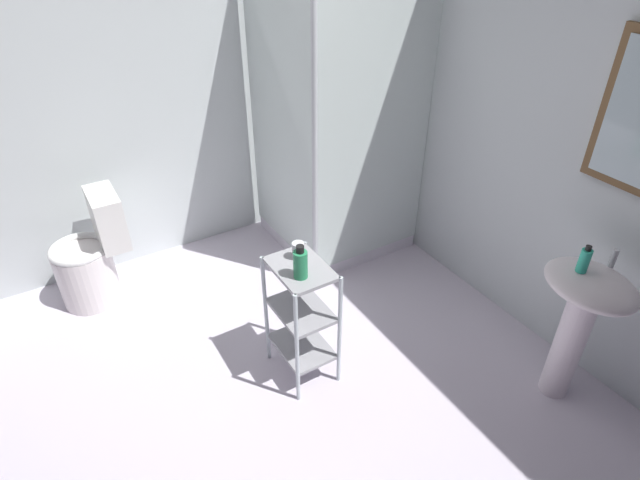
{
  "coord_description": "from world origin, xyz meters",
  "views": [
    {
      "loc": [
        1.65,
        -0.6,
        2.3
      ],
      "look_at": [
        -0.14,
        0.48,
        0.9
      ],
      "focal_mm": 28.81,
      "sensor_mm": 36.0,
      "label": 1
    }
  ],
  "objects_px": {
    "hand_soap_bottle": "(584,260)",
    "rinse_cup": "(298,251)",
    "storage_cart": "(301,312)",
    "pedestal_sink": "(581,311)",
    "body_wash_bottle_green": "(300,264)",
    "shower_stall": "(332,192)",
    "toilet": "(92,259)"
  },
  "relations": [
    {
      "from": "storage_cart",
      "to": "toilet",
      "type": "bearing_deg",
      "value": -146.25
    },
    {
      "from": "hand_soap_bottle",
      "to": "rinse_cup",
      "type": "height_order",
      "value": "hand_soap_bottle"
    },
    {
      "from": "pedestal_sink",
      "to": "rinse_cup",
      "type": "xyz_separation_m",
      "value": [
        -0.93,
        -1.1,
        0.21
      ]
    },
    {
      "from": "shower_stall",
      "to": "rinse_cup",
      "type": "relative_size",
      "value": 21.48
    },
    {
      "from": "hand_soap_bottle",
      "to": "rinse_cup",
      "type": "xyz_separation_m",
      "value": [
        -0.88,
        -1.06,
        -0.09
      ]
    },
    {
      "from": "shower_stall",
      "to": "hand_soap_bottle",
      "type": "bearing_deg",
      "value": 7.89
    },
    {
      "from": "rinse_cup",
      "to": "shower_stall",
      "type": "bearing_deg",
      "value": 139.53
    },
    {
      "from": "hand_soap_bottle",
      "to": "body_wash_bottle_green",
      "type": "height_order",
      "value": "hand_soap_bottle"
    },
    {
      "from": "hand_soap_bottle",
      "to": "storage_cart",
      "type": "bearing_deg",
      "value": -126.59
    },
    {
      "from": "storage_cart",
      "to": "body_wash_bottle_green",
      "type": "relative_size",
      "value": 4.02
    },
    {
      "from": "shower_stall",
      "to": "hand_soap_bottle",
      "type": "height_order",
      "value": "shower_stall"
    },
    {
      "from": "hand_soap_bottle",
      "to": "rinse_cup",
      "type": "distance_m",
      "value": 1.38
    },
    {
      "from": "pedestal_sink",
      "to": "body_wash_bottle_green",
      "type": "xyz_separation_m",
      "value": [
        -0.79,
        -1.16,
        0.24
      ]
    },
    {
      "from": "shower_stall",
      "to": "rinse_cup",
      "type": "distance_m",
      "value": 1.28
    },
    {
      "from": "pedestal_sink",
      "to": "hand_soap_bottle",
      "type": "distance_m",
      "value": 0.3
    },
    {
      "from": "storage_cart",
      "to": "pedestal_sink",
      "type": "bearing_deg",
      "value": 52.63
    },
    {
      "from": "body_wash_bottle_green",
      "to": "rinse_cup",
      "type": "relative_size",
      "value": 1.98
    },
    {
      "from": "shower_stall",
      "to": "body_wash_bottle_green",
      "type": "xyz_separation_m",
      "value": [
        1.09,
        -0.87,
        0.36
      ]
    },
    {
      "from": "pedestal_sink",
      "to": "hand_soap_bottle",
      "type": "xyz_separation_m",
      "value": [
        -0.05,
        -0.04,
        0.3
      ]
    },
    {
      "from": "storage_cart",
      "to": "body_wash_bottle_green",
      "type": "height_order",
      "value": "body_wash_bottle_green"
    },
    {
      "from": "pedestal_sink",
      "to": "hand_soap_bottle",
      "type": "height_order",
      "value": "hand_soap_bottle"
    },
    {
      "from": "pedestal_sink",
      "to": "body_wash_bottle_green",
      "type": "bearing_deg",
      "value": -124.15
    },
    {
      "from": "shower_stall",
      "to": "storage_cart",
      "type": "height_order",
      "value": "shower_stall"
    },
    {
      "from": "hand_soap_bottle",
      "to": "shower_stall",
      "type": "bearing_deg",
      "value": -172.11
    },
    {
      "from": "toilet",
      "to": "hand_soap_bottle",
      "type": "xyz_separation_m",
      "value": [
        2.1,
        1.95,
        0.56
      ]
    },
    {
      "from": "pedestal_sink",
      "to": "hand_soap_bottle",
      "type": "bearing_deg",
      "value": -144.25
    },
    {
      "from": "storage_cart",
      "to": "rinse_cup",
      "type": "xyz_separation_m",
      "value": [
        -0.07,
        0.03,
        0.35
      ]
    },
    {
      "from": "body_wash_bottle_green",
      "to": "rinse_cup",
      "type": "bearing_deg",
      "value": 154.88
    },
    {
      "from": "shower_stall",
      "to": "hand_soap_bottle",
      "type": "relative_size",
      "value": 13.82
    },
    {
      "from": "storage_cart",
      "to": "hand_soap_bottle",
      "type": "height_order",
      "value": "hand_soap_bottle"
    },
    {
      "from": "pedestal_sink",
      "to": "body_wash_bottle_green",
      "type": "height_order",
      "value": "body_wash_bottle_green"
    },
    {
      "from": "shower_stall",
      "to": "hand_soap_bottle",
      "type": "distance_m",
      "value": 1.89
    }
  ]
}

